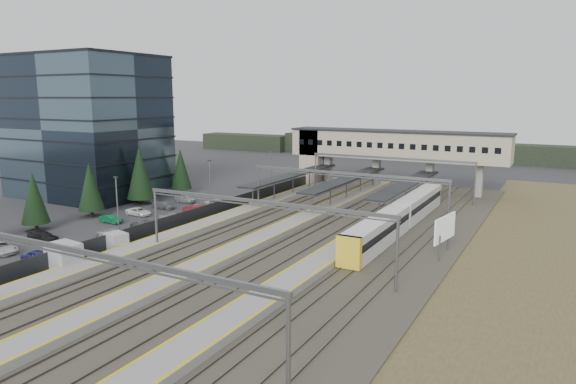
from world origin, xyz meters
The scene contains 15 objects.
ground centered at (0.00, 0.00, 0.00)m, with size 220.00×220.00×0.00m, color #2B2B2D.
office_building centered at (-36.00, 12.00, 12.19)m, with size 24.30×18.30×24.30m.
conifer_row centered at (-22.00, -3.86, 4.84)m, with size 4.42×49.82×9.50m.
car_park centered at (-13.45, -7.28, 0.61)m, with size 10.64×44.42×1.29m.
lampposts centered at (-8.00, 1.25, 4.34)m, with size 0.50×53.25×8.07m.
fence centered at (-6.50, 5.00, 1.00)m, with size 0.08×90.00×2.00m.
relay_cabin_near centered at (-5.48, -17.68, 1.38)m, with size 3.59×2.83×2.76m.
relay_cabin_far centered at (-5.71, -10.58, 1.06)m, with size 2.73×2.45×2.13m.
rail_corridor centered at (9.34, 5.00, 0.29)m, with size 34.00×90.00×0.92m.
canopies centered at (7.00, 27.00, 3.92)m, with size 23.10×30.00×3.28m.
footbridge centered at (7.70, 42.00, 7.93)m, with size 40.40×6.40×11.20m.
gantries centered at (12.00, 3.00, 6.00)m, with size 28.40×62.28×7.17m.
train centered at (20.00, 13.30, 1.86)m, with size 2.60×36.12×3.27m.
billboard centered at (27.45, 4.91, 3.11)m, with size 1.05×5.53×4.67m.
treeline_far centered at (23.81, 92.28, 2.95)m, with size 170.00×19.00×7.00m.
Camera 1 is at (38.27, -50.58, 17.33)m, focal length 32.00 mm.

